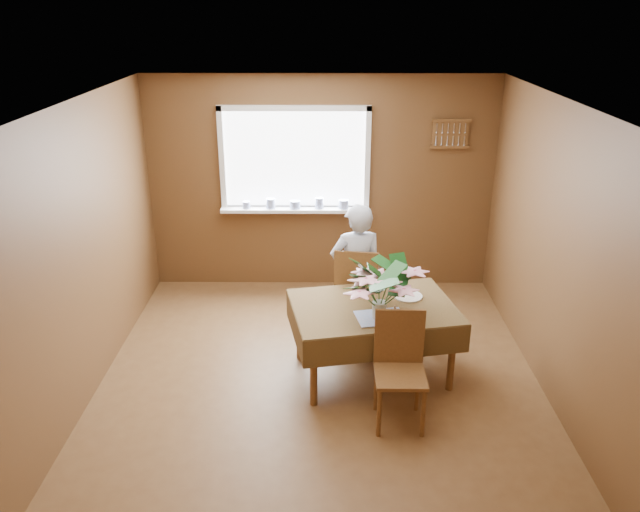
{
  "coord_description": "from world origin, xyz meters",
  "views": [
    {
      "loc": [
        0.04,
        -4.76,
        3.23
      ],
      "look_at": [
        0.0,
        0.55,
        1.05
      ],
      "focal_mm": 35.0,
      "sensor_mm": 36.0,
      "label": 1
    }
  ],
  "objects_px": {
    "seated_woman": "(356,274)",
    "dining_table": "(373,314)",
    "flower_bouquet": "(380,281)",
    "chair_near": "(400,363)",
    "chair_far": "(357,290)"
  },
  "relations": [
    {
      "from": "seated_woman",
      "to": "flower_bouquet",
      "type": "xyz_separation_m",
      "value": [
        0.16,
        -0.88,
        0.32
      ]
    },
    {
      "from": "chair_far",
      "to": "chair_near",
      "type": "height_order",
      "value": "chair_far"
    },
    {
      "from": "dining_table",
      "to": "seated_woman",
      "type": "relative_size",
      "value": 1.11
    },
    {
      "from": "chair_near",
      "to": "seated_woman",
      "type": "bearing_deg",
      "value": 103.15
    },
    {
      "from": "seated_woman",
      "to": "dining_table",
      "type": "bearing_deg",
      "value": 90.55
    },
    {
      "from": "dining_table",
      "to": "chair_far",
      "type": "distance_m",
      "value": 0.67
    },
    {
      "from": "chair_far",
      "to": "seated_woman",
      "type": "bearing_deg",
      "value": 28.36
    },
    {
      "from": "chair_far",
      "to": "seated_woman",
      "type": "relative_size",
      "value": 0.69
    },
    {
      "from": "dining_table",
      "to": "flower_bouquet",
      "type": "xyz_separation_m",
      "value": [
        0.03,
        -0.23,
        0.43
      ]
    },
    {
      "from": "dining_table",
      "to": "chair_far",
      "type": "height_order",
      "value": "chair_far"
    },
    {
      "from": "dining_table",
      "to": "chair_far",
      "type": "bearing_deg",
      "value": 89.03
    },
    {
      "from": "dining_table",
      "to": "flower_bouquet",
      "type": "distance_m",
      "value": 0.49
    },
    {
      "from": "chair_near",
      "to": "seated_woman",
      "type": "relative_size",
      "value": 0.65
    },
    {
      "from": "dining_table",
      "to": "seated_woman",
      "type": "height_order",
      "value": "seated_woman"
    },
    {
      "from": "chair_far",
      "to": "flower_bouquet",
      "type": "bearing_deg",
      "value": 108.15
    }
  ]
}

